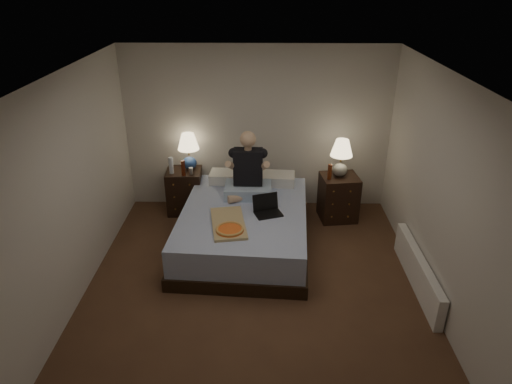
{
  "coord_description": "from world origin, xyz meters",
  "views": [
    {
      "loc": [
        0.09,
        -4.35,
        3.41
      ],
      "look_at": [
        0.0,
        0.9,
        0.85
      ],
      "focal_mm": 32.0,
      "sensor_mm": 36.0,
      "label": 1
    }
  ],
  "objects_px": {
    "person": "(248,165)",
    "water_bottle": "(171,165)",
    "nightstand_left": "(185,191)",
    "nightstand_right": "(338,197)",
    "lamp_left": "(189,152)",
    "beer_bottle_right": "(330,172)",
    "soda_can": "(191,171)",
    "laptop": "(268,206)",
    "pizza_box": "(230,230)",
    "bed": "(244,227)",
    "beer_bottle_left": "(183,168)",
    "radiator": "(418,272)",
    "lamp_right": "(341,158)"
  },
  "relations": [
    {
      "from": "nightstand_left",
      "to": "beer_bottle_right",
      "type": "bearing_deg",
      "value": -10.05
    },
    {
      "from": "beer_bottle_left",
      "to": "laptop",
      "type": "distance_m",
      "value": 1.57
    },
    {
      "from": "bed",
      "to": "lamp_right",
      "type": "xyz_separation_m",
      "value": [
        1.37,
        0.81,
        0.7
      ]
    },
    {
      "from": "nightstand_right",
      "to": "person",
      "type": "distance_m",
      "value": 1.54
    },
    {
      "from": "pizza_box",
      "to": "radiator",
      "type": "relative_size",
      "value": 0.47
    },
    {
      "from": "nightstand_right",
      "to": "beer_bottle_left",
      "type": "distance_m",
      "value": 2.35
    },
    {
      "from": "soda_can",
      "to": "beer_bottle_left",
      "type": "height_order",
      "value": "beer_bottle_left"
    },
    {
      "from": "nightstand_left",
      "to": "pizza_box",
      "type": "distance_m",
      "value": 1.79
    },
    {
      "from": "soda_can",
      "to": "nightstand_left",
      "type": "bearing_deg",
      "value": 138.66
    },
    {
      "from": "laptop",
      "to": "beer_bottle_right",
      "type": "bearing_deg",
      "value": 23.4
    },
    {
      "from": "pizza_box",
      "to": "bed",
      "type": "bearing_deg",
      "value": 66.47
    },
    {
      "from": "lamp_left",
      "to": "radiator",
      "type": "height_order",
      "value": "lamp_left"
    },
    {
      "from": "nightstand_left",
      "to": "laptop",
      "type": "relative_size",
      "value": 2.0
    },
    {
      "from": "bed",
      "to": "radiator",
      "type": "height_order",
      "value": "bed"
    },
    {
      "from": "pizza_box",
      "to": "beer_bottle_left",
      "type": "bearing_deg",
      "value": 109.28
    },
    {
      "from": "nightstand_right",
      "to": "lamp_left",
      "type": "bearing_deg",
      "value": 165.63
    },
    {
      "from": "nightstand_left",
      "to": "beer_bottle_right",
      "type": "height_order",
      "value": "beer_bottle_right"
    },
    {
      "from": "laptop",
      "to": "pizza_box",
      "type": "distance_m",
      "value": 0.67
    },
    {
      "from": "person",
      "to": "radiator",
      "type": "bearing_deg",
      "value": -31.43
    },
    {
      "from": "lamp_left",
      "to": "lamp_right",
      "type": "relative_size",
      "value": 1.0
    },
    {
      "from": "bed",
      "to": "lamp_left",
      "type": "distance_m",
      "value": 1.54
    },
    {
      "from": "person",
      "to": "water_bottle",
      "type": "bearing_deg",
      "value": 159.27
    },
    {
      "from": "radiator",
      "to": "beer_bottle_left",
      "type": "bearing_deg",
      "value": 150.75
    },
    {
      "from": "lamp_left",
      "to": "nightstand_right",
      "type": "bearing_deg",
      "value": -6.96
    },
    {
      "from": "soda_can",
      "to": "laptop",
      "type": "relative_size",
      "value": 0.29
    },
    {
      "from": "bed",
      "to": "pizza_box",
      "type": "relative_size",
      "value": 2.87
    },
    {
      "from": "beer_bottle_right",
      "to": "radiator",
      "type": "xyz_separation_m",
      "value": [
        0.88,
        -1.56,
        -0.6
      ]
    },
    {
      "from": "lamp_left",
      "to": "bed",
      "type": "bearing_deg",
      "value": -50.76
    },
    {
      "from": "nightstand_right",
      "to": "laptop",
      "type": "relative_size",
      "value": 2.03
    },
    {
      "from": "laptop",
      "to": "pizza_box",
      "type": "bearing_deg",
      "value": -154.33
    },
    {
      "from": "person",
      "to": "laptop",
      "type": "distance_m",
      "value": 0.71
    },
    {
      "from": "lamp_left",
      "to": "pizza_box",
      "type": "height_order",
      "value": "lamp_left"
    },
    {
      "from": "water_bottle",
      "to": "pizza_box",
      "type": "distance_m",
      "value": 1.79
    },
    {
      "from": "nightstand_right",
      "to": "soda_can",
      "type": "relative_size",
      "value": 6.89
    },
    {
      "from": "lamp_left",
      "to": "lamp_right",
      "type": "distance_m",
      "value": 2.26
    },
    {
      "from": "lamp_left",
      "to": "beer_bottle_right",
      "type": "relative_size",
      "value": 2.43
    },
    {
      "from": "laptop",
      "to": "soda_can",
      "type": "bearing_deg",
      "value": 119.75
    },
    {
      "from": "nightstand_left",
      "to": "soda_can",
      "type": "xyz_separation_m",
      "value": [
        0.13,
        -0.12,
        0.39
      ]
    },
    {
      "from": "nightstand_left",
      "to": "nightstand_right",
      "type": "bearing_deg",
      "value": -7.24
    },
    {
      "from": "lamp_left",
      "to": "beer_bottle_right",
      "type": "xyz_separation_m",
      "value": [
        2.08,
        -0.37,
        -0.16
      ]
    },
    {
      "from": "bed",
      "to": "soda_can",
      "type": "relative_size",
      "value": 21.84
    },
    {
      "from": "nightstand_right",
      "to": "beer_bottle_right",
      "type": "distance_m",
      "value": 0.5
    },
    {
      "from": "water_bottle",
      "to": "laptop",
      "type": "relative_size",
      "value": 0.74
    },
    {
      "from": "beer_bottle_right",
      "to": "person",
      "type": "height_order",
      "value": "person"
    },
    {
      "from": "beer_bottle_right",
      "to": "person",
      "type": "bearing_deg",
      "value": -167.11
    },
    {
      "from": "lamp_left",
      "to": "lamp_right",
      "type": "bearing_deg",
      "value": -6.36
    },
    {
      "from": "beer_bottle_left",
      "to": "beer_bottle_right",
      "type": "bearing_deg",
      "value": -3.35
    },
    {
      "from": "nightstand_left",
      "to": "water_bottle",
      "type": "height_order",
      "value": "water_bottle"
    },
    {
      "from": "lamp_right",
      "to": "nightstand_left",
      "type": "bearing_deg",
      "value": 175.89
    },
    {
      "from": "beer_bottle_left",
      "to": "pizza_box",
      "type": "bearing_deg",
      "value": -61.19
    }
  ]
}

